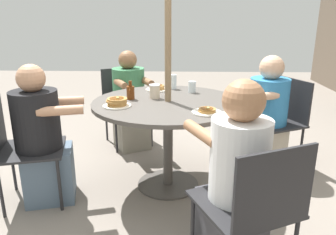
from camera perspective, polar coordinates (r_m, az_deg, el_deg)
The scene contains 18 objects.
ground_plane at distance 2.91m, azimuth 0.00°, elevation -11.59°, with size 12.00×12.00×0.00m, color gray.
patio_table at distance 2.66m, azimuth 0.00°, elevation 0.72°, with size 1.22×1.22×0.75m.
umbrella_pole at distance 2.57m, azimuth 0.00°, elevation 11.09°, with size 0.05×0.05×2.26m, color #846B4C.
patio_chair_north at distance 1.80m, azimuth 14.73°, elevation -14.22°, with size 0.63×0.63×0.84m.
diner_north at distance 1.91m, azimuth 11.61°, elevation -11.09°, with size 0.58×0.49×1.11m.
patio_chair_east at distance 3.31m, azimuth 18.88°, elevation 0.20°, with size 0.63×0.63×0.84m.
diner_east at distance 3.20m, azimuth 16.48°, elevation -0.16°, with size 0.52×0.58×1.07m.
patio_chair_south at distance 3.75m, azimuth -7.48°, elevation 2.95°, with size 0.64×0.64×0.84m.
diner_south at distance 3.59m, azimuth -6.62°, elevation 2.23°, with size 0.55×0.50×1.06m.
patio_chair_west at distance 2.72m, azimuth -24.66°, elevation -4.18°, with size 0.58×0.58×0.84m.
diner_west at distance 2.68m, azimuth -21.00°, elevation -3.87°, with size 0.45×0.56×1.08m.
pancake_plate_a at distance 2.50m, azimuth -8.88°, elevation 2.56°, with size 0.21×0.21×0.08m.
pancake_plate_b at distance 2.32m, azimuth 6.78°, elevation 1.09°, with size 0.21×0.21×0.05m.
pancake_plate_c at distance 3.02m, azimuth -1.87°, elevation 5.15°, with size 0.21×0.21×0.06m.
syrup_bottle at distance 2.70m, azimuth -6.55°, elevation 4.41°, with size 0.09×0.07×0.15m.
coffee_cup at distance 2.71m, azimuth -2.34°, elevation 4.56°, with size 0.09×0.09×0.12m.
drinking_glass_a at distance 3.07m, azimuth 0.87°, elevation 6.25°, with size 0.07×0.07×0.13m, color silver.
drinking_glass_b at distance 2.93m, azimuth 4.21°, elevation 5.33°, with size 0.07×0.07×0.10m, color silver.
Camera 1 is at (2.55, 0.09, 1.41)m, focal length 35.00 mm.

